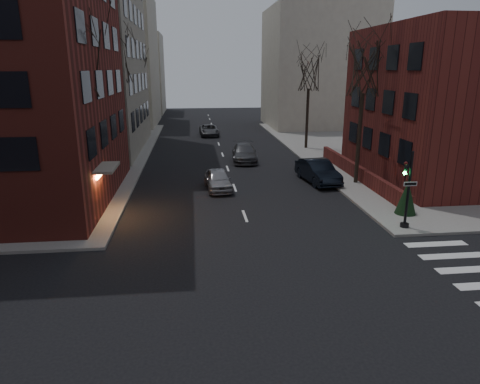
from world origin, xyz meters
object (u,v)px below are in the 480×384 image
object	(u,v)px
evergreen_shrub	(407,197)
tree_left_c	(137,68)
sandwich_board	(334,175)
car_lane_far	(209,130)
car_lane_silver	(218,180)
traffic_signal	(407,195)
tree_left_a	(78,61)
parked_sedan	(318,171)
streetlamp_far	(146,101)
tree_left_b	(115,57)
car_lane_gray	(244,153)
tree_right_a	(364,69)
streetlamp_near	(120,122)
tree_right_b	(309,73)

from	to	relation	value
evergreen_shrub	tree_left_c	bearing A→B (deg)	121.62
sandwich_board	car_lane_far	bearing A→B (deg)	102.07
car_lane_silver	car_lane_far	distance (m)	24.49
evergreen_shrub	sandwich_board	bearing A→B (deg)	103.18
traffic_signal	tree_left_a	distance (m)	18.66
parked_sedan	streetlamp_far	bearing A→B (deg)	114.77
streetlamp_far	car_lane_silver	size ratio (longest dim) A/B	1.53
tree_left_b	tree_left_a	bearing A→B (deg)	-90.00
car_lane_gray	evergreen_shrub	xyz separation A→B (m)	(7.29, -15.79, 0.36)
parked_sedan	car_lane_far	bearing A→B (deg)	99.57
tree_left_a	car_lane_gray	world-z (taller)	tree_left_a
car_lane_gray	sandwich_board	world-z (taller)	car_lane_gray
car_lane_silver	tree_right_a	bearing A→B (deg)	-2.76
parked_sedan	streetlamp_near	bearing A→B (deg)	160.45
streetlamp_near	parked_sedan	world-z (taller)	streetlamp_near
tree_left_b	parked_sedan	world-z (taller)	tree_left_b
tree_left_a	tree_left_c	world-z (taller)	tree_left_a
tree_right_a	car_lane_silver	xyz separation A→B (m)	(-9.98, -0.26, -7.33)
tree_left_a	evergreen_shrub	world-z (taller)	tree_left_a
tree_left_c	tree_right_b	distance (m)	19.34
traffic_signal	tree_right_b	size ratio (longest dim) A/B	0.44
car_lane_gray	tree_right_b	bearing A→B (deg)	40.29
tree_left_a	parked_sedan	size ratio (longest dim) A/B	2.04
streetlamp_near	streetlamp_far	size ratio (longest dim) A/B	1.00
traffic_signal	car_lane_far	xyz separation A→B (m)	(-8.74, 33.23, -1.23)
streetlamp_near	car_lane_far	distance (m)	21.83
car_lane_gray	evergreen_shrub	world-z (taller)	evergreen_shrub
parked_sedan	evergreen_shrub	bearing A→B (deg)	-77.05
streetlamp_near	sandwich_board	size ratio (longest dim) A/B	6.98
tree_right_b	tree_left_a	bearing A→B (deg)	-134.36
car_lane_silver	sandwich_board	world-z (taller)	car_lane_silver
traffic_signal	tree_right_b	bearing A→B (deg)	87.85
car_lane_silver	sandwich_board	distance (m)	8.51
traffic_signal	streetlamp_near	world-z (taller)	streetlamp_near
tree_left_a	sandwich_board	bearing A→B (deg)	15.49
traffic_signal	car_lane_gray	distance (m)	18.88
tree_left_b	car_lane_gray	size ratio (longest dim) A/B	2.07
streetlamp_near	streetlamp_far	world-z (taller)	same
car_lane_gray	tree_left_a	bearing A→B (deg)	-125.67
tree_left_b	tree_left_c	xyz separation A→B (m)	(0.00, 14.00, -0.88)
tree_left_b	streetlamp_near	size ratio (longest dim) A/B	1.72
tree_right_b	car_lane_far	bearing A→B (deg)	133.19
evergreen_shrub	tree_right_b	bearing A→B (deg)	90.67
sandwich_board	car_lane_silver	bearing A→B (deg)	178.11
tree_right_b	sandwich_board	bearing A→B (deg)	-96.32
tree_left_a	tree_right_a	xyz separation A→B (m)	(17.60, 4.00, -0.44)
tree_left_c	car_lane_far	bearing A→B (deg)	15.55
tree_right_a	streetlamp_near	xyz separation A→B (m)	(-17.00, 4.00, -3.79)
streetlamp_near	car_lane_silver	size ratio (longest dim) A/B	1.53
tree_left_c	parked_sedan	world-z (taller)	tree_left_c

